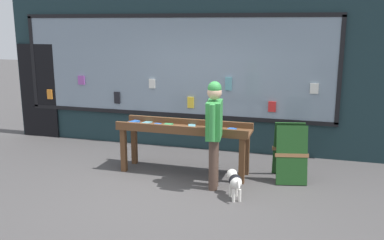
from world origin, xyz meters
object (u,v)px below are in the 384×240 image
at_px(display_table_main, 185,133).
at_px(sandwich_board_sign, 290,152).
at_px(person_browsing, 214,127).
at_px(small_dog, 235,181).

xyz_separation_m(display_table_main, sandwich_board_sign, (1.76, 0.16, -0.24)).
distance_m(display_table_main, person_browsing, 0.89).
bearing_deg(person_browsing, display_table_main, 42.19).
bearing_deg(display_table_main, sandwich_board_sign, 5.25).
bearing_deg(person_browsing, sandwich_board_sign, -65.03).
height_order(display_table_main, sandwich_board_sign, sandwich_board_sign).
bearing_deg(sandwich_board_sign, small_dog, -137.73).
height_order(display_table_main, person_browsing, person_browsing).
relative_size(display_table_main, sandwich_board_sign, 2.42).
xyz_separation_m(display_table_main, small_dog, (1.04, -0.86, -0.44)).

